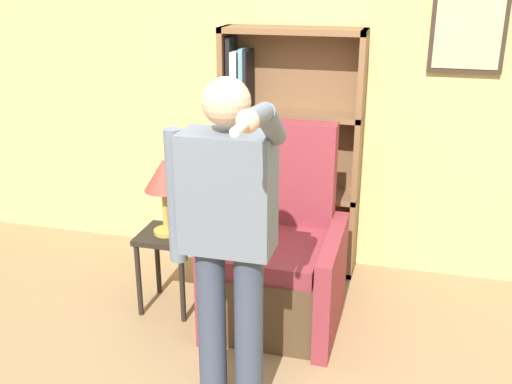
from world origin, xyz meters
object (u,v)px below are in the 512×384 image
(bookcase, at_px, (276,157))
(person_standing, at_px, (227,231))
(side_table, at_px, (168,249))
(armchair, at_px, (279,263))
(table_lamp, at_px, (164,179))

(bookcase, relative_size, person_standing, 1.04)
(person_standing, xyz_separation_m, side_table, (-0.70, 0.86, -0.59))
(armchair, distance_m, side_table, 0.76)
(side_table, xyz_separation_m, table_lamp, (0.00, 0.00, 0.50))
(armchair, xyz_separation_m, person_standing, (-0.05, -0.94, 0.63))
(person_standing, height_order, side_table, person_standing)
(bookcase, bearing_deg, person_standing, -85.06)
(armchair, xyz_separation_m, side_table, (-0.75, -0.09, 0.05))
(person_standing, bearing_deg, table_lamp, 129.25)
(bookcase, relative_size, armchair, 1.43)
(person_standing, bearing_deg, bookcase, 94.94)
(bookcase, height_order, side_table, bookcase)
(bookcase, bearing_deg, side_table, -122.88)
(bookcase, distance_m, person_standing, 1.72)
(person_standing, distance_m, table_lamp, 1.11)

